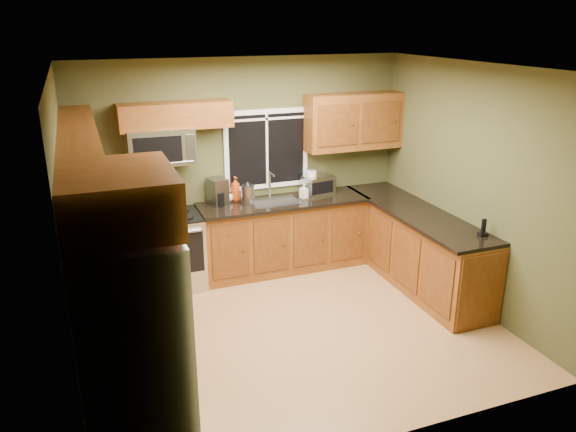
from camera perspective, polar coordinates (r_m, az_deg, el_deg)
floor at (r=6.11m, az=0.73°, el=-11.32°), size 4.20×4.20×0.00m
ceiling at (r=5.27m, az=0.86°, el=14.82°), size 4.20×4.20×0.00m
back_wall at (r=7.18m, az=-4.48°, el=5.05°), size 4.20×0.00×4.20m
front_wall at (r=4.05m, az=10.21°, el=-6.87°), size 4.20×0.00×4.20m
left_wall at (r=5.20m, az=-21.29°, el=-1.89°), size 0.00×3.60×3.60m
right_wall at (r=6.58m, az=18.11°, el=2.79°), size 0.00×3.60×3.60m
window at (r=7.21m, az=-2.18°, el=6.80°), size 1.12×0.03×1.02m
base_cabinets_left at (r=5.99m, az=-17.41°, el=-8.04°), size 0.60×2.65×0.90m
countertop_left at (r=5.80m, az=-17.62°, el=-3.87°), size 0.65×2.65×0.04m
base_cabinets_back at (r=7.31m, az=-0.51°, el=-2.05°), size 2.17×0.60×0.90m
countertop_back at (r=7.13m, az=-0.45°, el=1.40°), size 2.17×0.65×0.04m
base_cabinets_peninsula at (r=7.11m, az=12.78°, el=-3.19°), size 0.60×2.52×0.90m
countertop_peninsula at (r=6.94m, az=12.86°, el=0.39°), size 0.65×2.50×0.04m
upper_cabinets_left at (r=5.51m, az=-20.27°, el=4.96°), size 0.33×2.65×0.72m
upper_cabinets_back_left at (r=6.69m, az=-11.33°, el=9.99°), size 1.30×0.33×0.30m
upper_cabinets_back_right at (r=7.45m, az=6.69°, el=9.52°), size 1.30×0.33×0.72m
upper_cabinet_over_fridge at (r=3.75m, az=-16.92°, el=1.66°), size 0.72×0.90×0.38m
refrigerator at (r=4.22m, az=-15.39°, el=-13.10°), size 0.74×0.90×1.80m
range at (r=6.94m, az=-11.86°, el=-3.50°), size 0.76×0.69×0.94m
microwave at (r=6.70m, az=-12.79°, el=6.92°), size 0.76×0.41×0.42m
sink at (r=7.10m, az=-1.37°, el=1.59°), size 0.60×0.42×0.36m
toaster_oven at (r=7.41m, az=3.07°, el=3.19°), size 0.42×0.35×0.24m
coffee_maker at (r=7.00m, az=-7.13°, el=2.40°), size 0.26×0.30×0.33m
kettle at (r=6.96m, az=-4.12°, el=2.27°), size 0.20×0.20×0.30m
paper_towel_roll at (r=7.43m, az=2.38°, el=3.50°), size 0.16×0.16×0.33m
soap_bottle_a at (r=7.12m, az=-5.36°, el=2.77°), size 0.14×0.14×0.31m
soap_bottle_b at (r=7.21m, az=1.61°, el=2.58°), size 0.11×0.11×0.19m
soap_bottle_c at (r=7.11m, az=-6.10°, el=2.05°), size 0.12×0.12×0.15m
cordless_phone at (r=6.31m, az=19.21°, el=-1.41°), size 0.09×0.09×0.19m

